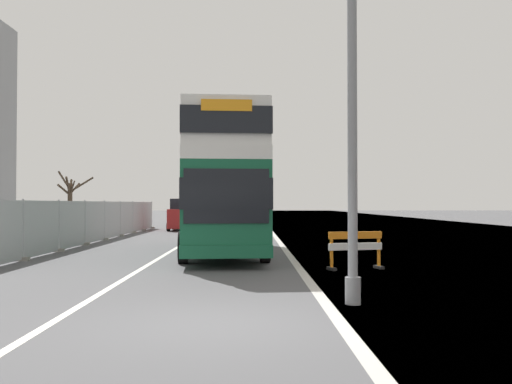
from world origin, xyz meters
name	(u,v)px	position (x,y,z in m)	size (l,w,h in m)	color
ground	(258,325)	(0.53, 0.11, -0.05)	(140.00, 280.00, 0.10)	#4C4C4F
double_decker_bus	(222,184)	(-0.67, 12.33, 2.60)	(3.42, 11.54, 4.89)	#145638
lamppost_foreground	(352,103)	(2.29, 1.65, 3.73)	(0.29, 0.70, 7.93)	gray
roadworks_barrier	(355,246)	(3.37, 7.14, 0.66)	(1.65, 0.81, 1.06)	orange
construction_site_fence	(104,221)	(-7.00, 19.78, 0.96)	(0.44, 27.40, 2.01)	#A8AAAD
car_oncoming_near	(185,215)	(-4.17, 30.38, 1.03)	(2.09, 4.12, 2.19)	maroon
car_receding_mid	(238,214)	(-0.63, 38.42, 1.01)	(2.01, 3.86, 2.15)	slate
bare_tree_far_verge_near	(70,198)	(-14.91, 39.07, 2.36)	(3.16, 2.18, 4.65)	#4C3D2D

